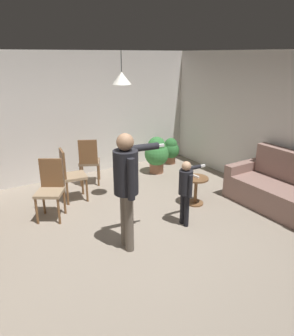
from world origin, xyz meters
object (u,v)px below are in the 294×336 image
(person_child, at_px, (186,186))
(potted_plant_by_wall, at_px, (171,150))
(couch_floral, at_px, (279,190))
(side_table_by_couch, at_px, (196,187))
(potted_plant_corner, at_px, (157,153))
(spare_remote_on_table, at_px, (196,176))
(dining_chair_spare, at_px, (89,160))
(dining_chair_by_counter, at_px, (70,173))
(person_adult, at_px, (127,180))
(dining_chair_centre_back, at_px, (50,187))

(person_child, distance_m, potted_plant_by_wall, 3.11)
(couch_floral, distance_m, person_child, 1.89)
(potted_plant_by_wall, bearing_deg, person_child, -122.12)
(side_table_by_couch, relative_size, potted_plant_corner, 0.61)
(person_child, bearing_deg, potted_plant_by_wall, 151.57)
(spare_remote_on_table, bearing_deg, dining_chair_spare, 123.46)
(side_table_by_couch, bearing_deg, potted_plant_corner, 79.41)
(side_table_by_couch, xyz_separation_m, potted_plant_by_wall, (1.00, 2.13, 0.03))
(person_child, xyz_separation_m, dining_chair_spare, (-0.62, 2.42, -0.13))
(couch_floral, height_order, potted_plant_by_wall, couch_floral)
(couch_floral, height_order, dining_chair_by_counter, same)
(potted_plant_corner, height_order, spare_remote_on_table, potted_plant_corner)
(person_adult, xyz_separation_m, potted_plant_corner, (2.06, 2.33, -0.57))
(spare_remote_on_table, bearing_deg, person_adult, -161.73)
(couch_floral, relative_size, potted_plant_corner, 2.12)
(dining_chair_centre_back, height_order, spare_remote_on_table, dining_chair_centre_back)
(potted_plant_by_wall, xyz_separation_m, spare_remote_on_table, (-1.00, -2.12, 0.18))
(potted_plant_by_wall, bearing_deg, side_table_by_couch, -115.22)
(side_table_by_couch, height_order, dining_chair_spare, dining_chair_spare)
(person_child, distance_m, potted_plant_corner, 2.47)
(couch_floral, xyz_separation_m, potted_plant_corner, (-0.84, 2.67, 0.14))
(person_adult, xyz_separation_m, person_child, (1.08, 0.07, -0.37))
(side_table_by_couch, relative_size, spare_remote_on_table, 4.00)
(dining_chair_spare, distance_m, potted_plant_corner, 1.60)
(couch_floral, bearing_deg, dining_chair_by_counter, 53.54)
(side_table_by_couch, bearing_deg, potted_plant_by_wall, 64.78)
(dining_chair_centre_back, relative_size, spare_remote_on_table, 7.69)
(couch_floral, height_order, potted_plant_corner, couch_floral)
(spare_remote_on_table, bearing_deg, side_table_by_couch, -100.44)
(dining_chair_centre_back, bearing_deg, dining_chair_by_counter, -104.47)
(potted_plant_by_wall, bearing_deg, dining_chair_centre_back, -160.24)
(person_child, relative_size, potted_plant_by_wall, 1.65)
(couch_floral, bearing_deg, person_child, 77.69)
(couch_floral, relative_size, person_adult, 1.08)
(side_table_by_couch, distance_m, person_child, 0.88)
(dining_chair_spare, xyz_separation_m, potted_plant_by_wall, (2.27, 0.21, -0.18))
(person_adult, bearing_deg, person_child, 101.94)
(couch_floral, bearing_deg, person_adult, 83.67)
(dining_chair_centre_back, height_order, potted_plant_by_wall, dining_chair_centre_back)
(dining_chair_spare, bearing_deg, spare_remote_on_table, -29.71)
(dining_chair_by_counter, height_order, spare_remote_on_table, dining_chair_by_counter)
(couch_floral, xyz_separation_m, person_adult, (-2.90, 0.34, 0.71))
(side_table_by_couch, distance_m, person_adult, 1.95)
(person_child, relative_size, dining_chair_by_counter, 1.08)
(potted_plant_by_wall, bearing_deg, potted_plant_corner, -151.75)
(couch_floral, distance_m, potted_plant_corner, 2.80)
(potted_plant_corner, bearing_deg, couch_floral, -72.48)
(side_table_by_couch, height_order, potted_plant_by_wall, potted_plant_by_wall)
(dining_chair_centre_back, distance_m, potted_plant_by_wall, 3.59)
(spare_remote_on_table, bearing_deg, person_child, -142.03)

